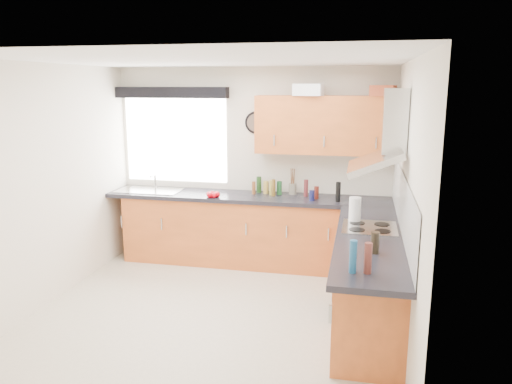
% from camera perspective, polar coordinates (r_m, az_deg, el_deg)
% --- Properties ---
extents(ground_plane, '(3.60, 3.60, 0.00)m').
position_cam_1_polar(ground_plane, '(5.23, -4.77, -13.71)').
color(ground_plane, beige).
extents(ceiling, '(3.60, 3.60, 0.02)m').
position_cam_1_polar(ceiling, '(4.71, -5.32, 14.79)').
color(ceiling, white).
rests_on(ceiling, wall_back).
extents(wall_back, '(3.60, 0.02, 2.50)m').
position_cam_1_polar(wall_back, '(6.53, -0.40, 3.11)').
color(wall_back, silver).
rests_on(wall_back, ground_plane).
extents(wall_front, '(3.60, 0.02, 2.50)m').
position_cam_1_polar(wall_front, '(3.21, -14.54, -7.01)').
color(wall_front, silver).
rests_on(wall_front, ground_plane).
extents(wall_left, '(0.02, 3.60, 2.50)m').
position_cam_1_polar(wall_left, '(5.61, -22.89, 0.63)').
color(wall_left, silver).
rests_on(wall_left, ground_plane).
extents(wall_right, '(0.02, 3.60, 2.50)m').
position_cam_1_polar(wall_right, '(4.63, 16.79, -1.22)').
color(wall_right, silver).
rests_on(wall_right, ground_plane).
extents(window, '(1.40, 0.02, 1.10)m').
position_cam_1_polar(window, '(6.78, -9.16, 5.86)').
color(window, white).
rests_on(window, wall_back).
extents(window_blind, '(1.50, 0.18, 0.14)m').
position_cam_1_polar(window_blind, '(6.66, -9.63, 11.16)').
color(window_blind, black).
rests_on(window_blind, wall_back).
extents(splashback, '(0.01, 3.00, 0.54)m').
position_cam_1_polar(splashback, '(4.94, 16.36, -1.21)').
color(splashback, white).
rests_on(splashback, wall_right).
extents(base_cab_back, '(3.00, 0.58, 0.86)m').
position_cam_1_polar(base_cab_back, '(6.46, -1.82, -4.46)').
color(base_cab_back, '#AF5222').
rests_on(base_cab_back, ground_plane).
extents(base_cab_corner, '(0.60, 0.60, 0.86)m').
position_cam_1_polar(base_cab_corner, '(6.28, 12.55, -5.26)').
color(base_cab_corner, '#AF5222').
rests_on(base_cab_corner, ground_plane).
extents(base_cab_right, '(0.58, 2.10, 0.86)m').
position_cam_1_polar(base_cab_right, '(5.00, 12.72, -9.85)').
color(base_cab_right, '#AF5222').
rests_on(base_cab_right, ground_plane).
extents(worktop_back, '(3.60, 0.62, 0.05)m').
position_cam_1_polar(worktop_back, '(6.31, -0.98, -0.58)').
color(worktop_back, black).
rests_on(worktop_back, base_cab_back).
extents(worktop_right, '(0.62, 2.42, 0.05)m').
position_cam_1_polar(worktop_right, '(4.71, 12.87, -5.38)').
color(worktop_right, black).
rests_on(worktop_right, base_cab_right).
extents(sink, '(0.84, 0.46, 0.10)m').
position_cam_1_polar(sink, '(6.72, -12.10, 0.50)').
color(sink, '#AAABAB').
rests_on(sink, worktop_back).
extents(oven, '(0.56, 0.58, 0.85)m').
position_cam_1_polar(oven, '(5.15, 12.59, -9.27)').
color(oven, black).
rests_on(oven, ground_plane).
extents(hob_plate, '(0.52, 0.52, 0.01)m').
position_cam_1_polar(hob_plate, '(4.99, 12.86, -4.00)').
color(hob_plate, '#AAABAB').
rests_on(hob_plate, worktop_right).
extents(extractor_hood, '(0.52, 0.78, 0.66)m').
position_cam_1_polar(extractor_hood, '(4.83, 14.53, 5.72)').
color(extractor_hood, '#AAABAB').
rests_on(extractor_hood, wall_right).
extents(upper_cabinets, '(1.70, 0.35, 0.70)m').
position_cam_1_polar(upper_cabinets, '(6.16, 7.98, 7.60)').
color(upper_cabinets, '#AF5222').
rests_on(upper_cabinets, wall_back).
extents(washing_machine, '(0.56, 0.54, 0.78)m').
position_cam_1_polar(washing_machine, '(6.49, -2.22, -4.75)').
color(washing_machine, white).
rests_on(washing_machine, ground_plane).
extents(wall_clock, '(0.29, 0.04, 0.29)m').
position_cam_1_polar(wall_clock, '(6.43, -0.02, 7.93)').
color(wall_clock, black).
rests_on(wall_clock, wall_back).
extents(casserole, '(0.36, 0.28, 0.14)m').
position_cam_1_polar(casserole, '(6.05, 6.01, 11.55)').
color(casserole, white).
rests_on(casserole, upper_cabinets).
extents(storage_box, '(0.31, 0.28, 0.12)m').
position_cam_1_polar(storage_box, '(6.02, 14.31, 11.16)').
color(storage_box, '#A34023').
rests_on(storage_box, upper_cabinets).
extents(utensil_pot, '(0.10, 0.10, 0.14)m').
position_cam_1_polar(utensil_pot, '(6.36, 4.19, 0.35)').
color(utensil_pot, slate).
rests_on(utensil_pot, worktop_back).
extents(kitchen_roll, '(0.15, 0.15, 0.26)m').
position_cam_1_polar(kitchen_roll, '(5.14, 11.23, -2.03)').
color(kitchen_roll, white).
rests_on(kitchen_roll, worktop_right).
extents(tomato_cluster, '(0.17, 0.17, 0.07)m').
position_cam_1_polar(tomato_cluster, '(6.21, -4.92, -0.28)').
color(tomato_cluster, '#BB010E').
rests_on(tomato_cluster, worktop_back).
extents(jar_0, '(0.06, 0.06, 0.21)m').
position_cam_1_polar(jar_0, '(6.44, 0.33, 0.85)').
color(jar_0, '#1C3F16').
rests_on(jar_0, worktop_back).
extents(jar_1, '(0.06, 0.06, 0.17)m').
position_cam_1_polar(jar_1, '(6.33, 2.68, 0.46)').
color(jar_1, '#1C4F24').
rests_on(jar_1, worktop_back).
extents(jar_2, '(0.06, 0.06, 0.19)m').
position_cam_1_polar(jar_2, '(6.31, 1.81, 0.50)').
color(jar_2, olive).
rests_on(jar_2, worktop_back).
extents(jar_3, '(0.06, 0.06, 0.15)m').
position_cam_1_polar(jar_3, '(6.14, 6.92, -0.07)').
color(jar_3, '#551911').
rests_on(jar_3, worktop_back).
extents(jar_4, '(0.05, 0.05, 0.21)m').
position_cam_1_polar(jar_4, '(6.24, 2.01, 0.49)').
color(jar_4, brown).
rests_on(jar_4, worktop_back).
extents(jar_5, '(0.05, 0.05, 0.16)m').
position_cam_1_polar(jar_5, '(6.36, -0.27, 0.48)').
color(jar_5, brown).
rests_on(jar_5, worktop_back).
extents(jar_6, '(0.06, 0.06, 0.24)m').
position_cam_1_polar(jar_6, '(6.00, 9.37, -0.00)').
color(jar_6, black).
rests_on(jar_6, worktop_back).
extents(jar_7, '(0.07, 0.07, 0.16)m').
position_cam_1_polar(jar_7, '(6.39, 1.15, 0.53)').
color(jar_7, '#A28437').
rests_on(jar_7, worktop_back).
extents(jar_8, '(0.05, 0.05, 0.21)m').
position_cam_1_polar(jar_8, '(6.25, 5.73, 0.44)').
color(jar_8, '#5B2021').
rests_on(jar_8, worktop_back).
extents(jar_9, '(0.06, 0.06, 0.13)m').
position_cam_1_polar(jar_9, '(6.03, 6.40, -0.41)').
color(jar_9, '#141644').
rests_on(jar_9, worktop_back).
extents(bottle_0, '(0.07, 0.07, 0.18)m').
position_cam_1_polar(bottle_0, '(4.26, 13.45, -5.64)').
color(bottle_0, black).
rests_on(bottle_0, worktop_right).
extents(bottle_1, '(0.06, 0.06, 0.25)m').
position_cam_1_polar(bottle_1, '(3.79, 11.03, -7.26)').
color(bottle_1, navy).
rests_on(bottle_1, worktop_right).
extents(bottle_2, '(0.06, 0.06, 0.24)m').
position_cam_1_polar(bottle_2, '(3.80, 12.68, -7.39)').
color(bottle_2, '#53231D').
rests_on(bottle_2, worktop_right).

